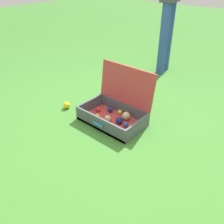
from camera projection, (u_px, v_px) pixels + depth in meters
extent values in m
plane|color=#3D7A2D|center=(115.00, 126.00, 2.25)|extent=(16.00, 16.00, 0.00)
cube|color=#B23838|center=(112.00, 121.00, 2.30)|extent=(0.61, 0.37, 0.03)
cube|color=#4C5156|center=(90.00, 106.00, 2.44)|extent=(0.02, 0.37, 0.14)
cube|color=#4C5156|center=(137.00, 128.00, 2.11)|extent=(0.02, 0.37, 0.14)
cube|color=#4C5156|center=(100.00, 124.00, 2.16)|extent=(0.58, 0.02, 0.14)
cube|color=#4C5156|center=(123.00, 109.00, 2.39)|extent=(0.58, 0.02, 0.14)
cube|color=#B23838|center=(126.00, 85.00, 2.28)|extent=(0.61, 0.07, 0.37)
cube|color=teal|center=(98.00, 124.00, 2.14)|extent=(0.11, 0.02, 0.02)
sphere|color=navy|center=(119.00, 121.00, 2.23)|extent=(0.07, 0.07, 0.07)
sphere|color=#D1B784|center=(126.00, 116.00, 2.29)|extent=(0.08, 0.08, 0.08)
sphere|color=blue|center=(126.00, 125.00, 2.19)|extent=(0.05, 0.05, 0.05)
sphere|color=#D1B784|center=(108.00, 118.00, 2.27)|extent=(0.06, 0.06, 0.06)
sphere|color=navy|center=(87.00, 113.00, 2.35)|extent=(0.06, 0.06, 0.06)
sphere|color=navy|center=(110.00, 109.00, 2.41)|extent=(0.06, 0.06, 0.06)
sphere|color=yellow|center=(97.00, 116.00, 2.31)|extent=(0.05, 0.05, 0.05)
sphere|color=red|center=(98.00, 109.00, 2.42)|extent=(0.05, 0.05, 0.05)
sphere|color=orange|center=(126.00, 132.00, 2.10)|extent=(0.04, 0.04, 0.04)
sphere|color=#CCDB38|center=(120.00, 112.00, 2.38)|extent=(0.05, 0.05, 0.05)
sphere|color=yellow|center=(67.00, 105.00, 2.52)|extent=(0.07, 0.07, 0.07)
cylinder|color=#2D4C93|center=(168.00, 37.00, 3.26)|extent=(0.12, 0.12, 0.92)
cylinder|color=#2D4C93|center=(164.00, 40.00, 3.13)|extent=(0.12, 0.12, 0.92)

